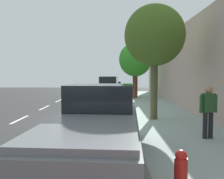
# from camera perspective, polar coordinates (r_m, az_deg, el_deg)

# --- Properties ---
(ground) EXTENTS (56.71, 56.71, 0.00)m
(ground) POSITION_cam_1_polar(r_m,az_deg,el_deg) (11.85, -7.50, -7.22)
(ground) COLOR #2F2F2F
(sidewalk) EXTENTS (3.44, 35.45, 0.15)m
(sidewalk) POSITION_cam_1_polar(r_m,az_deg,el_deg) (11.97, 12.52, -6.80)
(sidewalk) COLOR #97ABA6
(sidewalk) RESTS_ON ground
(curb_edge) EXTENTS (0.16, 35.45, 0.15)m
(curb_edge) POSITION_cam_1_polar(r_m,az_deg,el_deg) (11.74, 3.84, -6.93)
(curb_edge) COLOR gray
(curb_edge) RESTS_ON ground
(lane_stripe_centre) EXTENTS (0.14, 35.80, 0.01)m
(lane_stripe_centre) POSITION_cam_1_polar(r_m,az_deg,el_deg) (12.78, -20.93, -6.61)
(lane_stripe_centre) COLOR white
(lane_stripe_centre) RESTS_ON ground
(lane_stripe_bike_edge) EXTENTS (0.12, 35.45, 0.01)m
(lane_stripe_bike_edge) POSITION_cam_1_polar(r_m,az_deg,el_deg) (11.76, -3.39, -7.26)
(lane_stripe_bike_edge) COLOR white
(lane_stripe_bike_edge) RESTS_ON ground
(building_facade) EXTENTS (0.50, 35.45, 5.27)m
(building_facade) POSITION_cam_1_polar(r_m,az_deg,el_deg) (12.35, 21.69, 5.29)
(building_facade) COLOR #B79A8F
(building_facade) RESTS_ON ground
(parked_pickup_grey_second) EXTENTS (2.31, 5.42, 1.95)m
(parked_pickup_grey_second) POSITION_cam_1_polar(r_m,az_deg,el_deg) (5.84, -3.75, -9.53)
(parked_pickup_grey_second) COLOR slate
(parked_pickup_grey_second) RESTS_ON ground
(parked_suv_green_mid) EXTENTS (2.20, 4.81, 1.99)m
(parked_suv_green_mid) POSITION_cam_1_polar(r_m,az_deg,el_deg) (24.69, -0.74, 0.87)
(parked_suv_green_mid) COLOR #1E512D
(parked_suv_green_mid) RESTS_ON ground
(bicycle_at_curb) EXTENTS (1.71, 0.46, 0.72)m
(bicycle_at_curb) POSITION_cam_1_polar(r_m,az_deg,el_deg) (19.39, 1.15, -1.88)
(bicycle_at_curb) COLOR black
(bicycle_at_curb) RESTS_ON ground
(cyclist_with_backpack) EXTENTS (0.48, 0.60, 1.65)m
(cyclist_with_backpack) POSITION_cam_1_polar(r_m,az_deg,el_deg) (18.90, 1.85, -0.08)
(cyclist_with_backpack) COLOR #C6B284
(cyclist_with_backpack) RESTS_ON ground
(street_tree_near_cyclist) EXTENTS (2.74, 2.74, 5.24)m
(street_tree_near_cyclist) POSITION_cam_1_polar(r_m,az_deg,el_deg) (11.41, 10.00, 12.31)
(street_tree_near_cyclist) COLOR #494C2F
(street_tree_near_cyclist) RESTS_ON sidewalk
(street_tree_mid_block) EXTENTS (2.83, 2.83, 4.83)m
(street_tree_mid_block) POSITION_cam_1_polar(r_m,az_deg,el_deg) (21.30, 5.51, 6.96)
(street_tree_mid_block) COLOR brown
(street_tree_mid_block) RESTS_ON sidewalk
(pedestrian_on_phone) EXTENTS (0.61, 0.30, 1.71)m
(pedestrian_on_phone) POSITION_cam_1_polar(r_m,az_deg,el_deg) (8.39, 21.77, -4.23)
(pedestrian_on_phone) COLOR black
(pedestrian_on_phone) RESTS_ON sidewalk
(fire_hydrant) EXTENTS (0.22, 0.22, 0.84)m
(fire_hydrant) POSITION_cam_1_polar(r_m,az_deg,el_deg) (4.39, 15.91, -18.71)
(fire_hydrant) COLOR red
(fire_hydrant) RESTS_ON sidewalk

